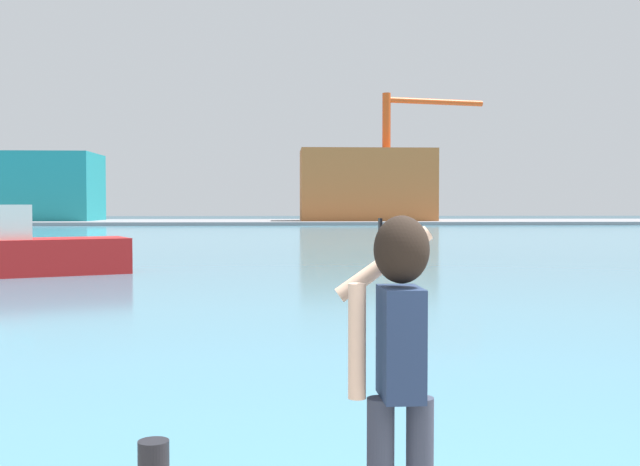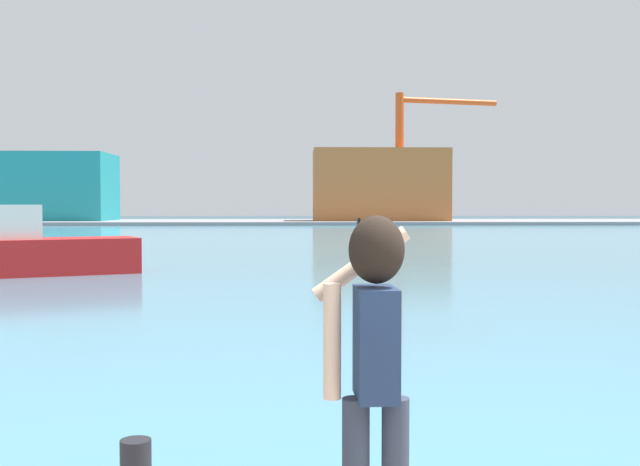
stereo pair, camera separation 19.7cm
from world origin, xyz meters
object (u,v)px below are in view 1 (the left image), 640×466
person_photographer (398,349)px  warehouse_right (367,185)px  port_crane (401,141)px  boat_moored (13,250)px  warehouse_left (46,187)px

person_photographer → warehouse_right: warehouse_right is taller
person_photographer → port_crane: size_ratio=0.11×
warehouse_right → port_crane: port_crane is taller
boat_moored → port_crane: 72.59m
person_photographer → port_crane: port_crane is taller
warehouse_left → port_crane: port_crane is taller
person_photographer → warehouse_right: bearing=-8.1°
person_photographer → warehouse_right: (10.02, 89.80, 3.18)m
boat_moored → warehouse_left: size_ratio=0.57×
boat_moored → warehouse_right: warehouse_right is taller
warehouse_left → boat_moored: bearing=-74.2°
boat_moored → warehouse_right: size_ratio=0.43×
warehouse_left → warehouse_right: (39.24, -2.44, 0.20)m
warehouse_left → port_crane: 43.74m
person_photographer → warehouse_left: warehouse_left is taller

